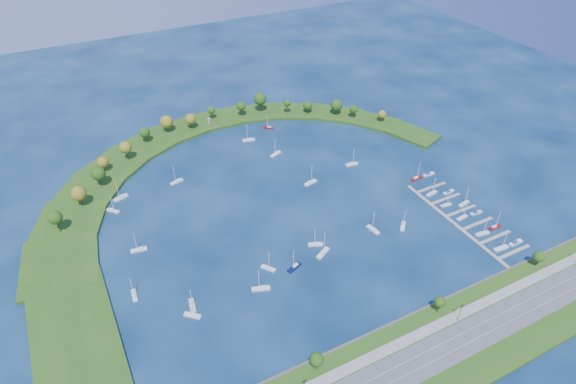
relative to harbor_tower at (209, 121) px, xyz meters
name	(u,v)px	position (x,y,z in m)	size (l,w,h in m)	color
ground	(284,204)	(6.51, -113.69, -3.98)	(700.00, 700.00, 0.00)	#071C3C
south_shoreline	(417,361)	(6.54, -236.58, -2.98)	(420.00, 43.10, 11.60)	#235115
breakwater	(185,182)	(-39.81, -64.98, -2.99)	(286.74, 247.64, 2.00)	#235115
breakwater_trees	(205,131)	(-11.84, -25.90, 6.86)	(241.94, 92.53, 16.04)	#382314
harbor_tower	(209,121)	(0.00, 0.00, 0.00)	(2.60, 2.60, 3.84)	gray
dock_system	(463,219)	(91.81, -174.69, -3.62)	(24.28, 82.00, 1.60)	gray
moored_boat_0	(177,181)	(-44.59, -61.97, -3.05)	(8.94, 4.60, 12.66)	white
moored_boat_1	(192,305)	(-67.99, -163.71, -3.07)	(3.92, 8.50, 12.06)	white
moored_boat_2	(403,226)	(56.69, -163.54, -3.06)	(7.45, 7.68, 12.30)	white
moored_boat_3	(316,244)	(4.99, -153.93, -3.07)	(8.35, 5.44, 11.96)	white
moored_boat_4	(276,154)	(26.57, -61.23, -3.02)	(9.46, 5.80, 13.47)	white
moored_boat_5	(249,139)	(17.53, -34.93, -3.03)	(9.40, 4.73, 13.30)	white
moored_boat_6	(134,295)	(-91.00, -144.84, -3.08)	(2.88, 8.08, 11.64)	white
moored_boat_7	(121,197)	(-80.11, -62.71, -3.01)	(9.79, 5.45, 13.87)	white
moored_boat_8	(261,288)	(-34.73, -169.20, -3.02)	(9.46, 5.51, 13.43)	white
moored_boat_9	(373,229)	(39.82, -158.44, -3.04)	(3.65, 9.04, 12.91)	white
moored_boat_10	(268,268)	(-25.69, -158.28, -3.08)	(6.58, 7.75, 11.76)	white
moored_boat_11	(310,182)	(30.88, -102.48, -3.02)	(9.56, 4.52, 13.56)	white
moored_boat_12	(294,267)	(-13.37, -163.83, -3.05)	(8.94, 5.43, 12.72)	#09133A
moored_boat_13	(139,249)	(-81.27, -113.94, -3.05)	(8.92, 3.70, 12.73)	white
moored_boat_14	(352,164)	(66.42, -96.39, -3.05)	(8.82, 3.42, 12.63)	white
moored_boat_15	(193,315)	(-69.85, -169.52, -3.07)	(7.54, 7.28, 12.04)	white
moored_boat_16	(113,210)	(-86.90, -73.42, -3.06)	(7.34, 7.70, 12.22)	white
moored_boat_17	(268,127)	(38.23, -24.98, -3.09)	(7.71, 6.04, 11.42)	maroon
moored_boat_18	(323,253)	(4.96, -161.67, -3.00)	(9.81, 7.03, 14.26)	white
docked_boat_0	(501,248)	(92.02, -202.61, -3.04)	(8.89, 3.15, 12.82)	white
docked_boat_1	(516,243)	(102.48, -203.06, -3.32)	(8.75, 2.67, 1.77)	white
docked_boat_2	(482,233)	(92.03, -189.13, -3.07)	(8.39, 3.53, 11.95)	white
docked_boat_3	(495,227)	(102.54, -188.30, -3.08)	(7.86, 2.32, 11.50)	maroon
docked_boat_4	(462,217)	(92.04, -173.39, -3.09)	(7.93, 3.04, 11.36)	white
docked_boat_5	(476,213)	(102.50, -173.76, -3.40)	(7.74, 2.65, 1.55)	white
docked_boat_6	(446,205)	(92.05, -159.96, -3.11)	(7.26, 2.84, 10.40)	white
docked_boat_7	(464,203)	(102.53, -163.97, -3.07)	(8.34, 3.60, 11.86)	white
docked_boat_8	(432,193)	(92.03, -147.01, -3.07)	(8.34, 3.59, 11.87)	white
docked_boat_9	(449,192)	(102.50, -150.57, -3.39)	(7.95, 2.81, 1.59)	white
docked_boat_10	(417,178)	(94.42, -129.65, -3.05)	(8.73, 3.24, 12.54)	maroon
docked_boat_11	(429,174)	(104.39, -129.69, -3.35)	(8.33, 2.34, 1.70)	white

